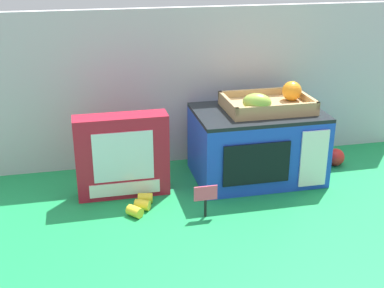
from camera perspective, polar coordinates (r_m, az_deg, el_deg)
ground_plane at (r=1.76m, az=2.29°, el=-4.02°), size 1.70×1.70×0.00m
display_back_panel at (r=1.86m, az=0.75°, el=6.48°), size 1.61×0.03×0.56m
toy_microwave at (r=1.76m, az=7.21°, el=-0.05°), size 0.42×0.29×0.24m
food_groups_crate at (r=1.72m, az=8.56°, el=4.55°), size 0.28×0.21×0.09m
cookie_set_box at (r=1.63m, az=-7.75°, el=-1.32°), size 0.29×0.08×0.27m
price_sign at (r=1.51m, az=1.52°, el=-5.84°), size 0.07×0.01×0.10m
loose_toy_banana at (r=1.58m, az=-5.70°, el=-6.72°), size 0.09×0.12×0.03m
loose_toy_apple at (r=1.94m, az=15.66°, el=-1.40°), size 0.06×0.06×0.06m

